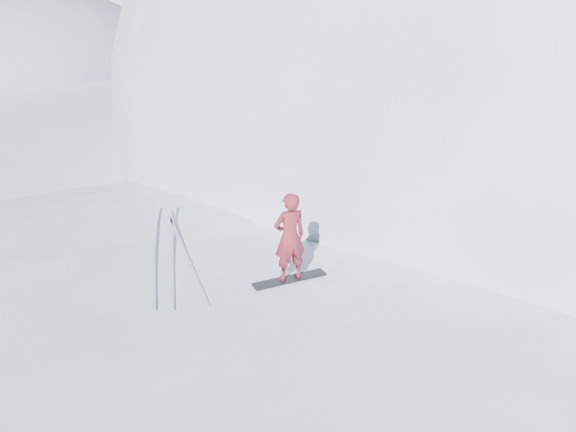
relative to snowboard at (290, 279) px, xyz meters
name	(u,v)px	position (x,y,z in m)	size (l,w,h in m)	color
near_ridge	(294,392)	(0.07, -0.80, -2.41)	(36.00, 28.00, 4.80)	white
peak_shoulder	(456,163)	(9.07, 16.20, -2.41)	(28.00, 24.00, 18.00)	white
far_ridge_c	(61,30)	(-40.93, 106.20, -2.41)	(140.00, 90.00, 36.00)	white
wind_bumps	(221,422)	(-1.49, -1.68, -2.41)	(16.00, 14.40, 1.00)	white
snowboard	(290,279)	(0.00, 0.00, 0.00)	(1.69, 0.32, 0.03)	black
snowboarder	(290,237)	(0.00, 0.00, 1.01)	(0.73, 0.48, 1.99)	maroon
board_tracks	(169,246)	(-2.91, 1.77, 0.01)	(2.24, 5.93, 0.04)	silver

